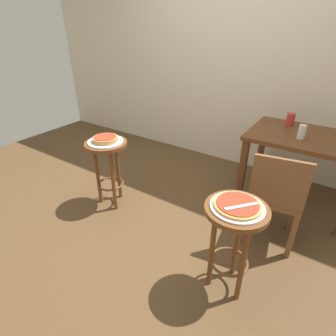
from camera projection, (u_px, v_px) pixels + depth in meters
ground_plane at (156, 220)px, 2.58m from camera, size 6.00×6.00×0.00m
back_wall at (237, 40)px, 3.07m from camera, size 6.00×0.10×3.00m
stool_foreground at (234, 230)px, 1.70m from camera, size 0.40×0.40×0.69m
serving_plate_foreground at (237, 207)px, 1.62m from camera, size 0.33×0.33×0.01m
pizza_foreground at (238, 205)px, 1.61m from camera, size 0.29×0.29×0.02m
stool_middle at (108, 159)px, 2.59m from camera, size 0.40×0.40×0.69m
serving_plate_middle at (106, 142)px, 2.51m from camera, size 0.33×0.33×0.01m
pizza_middle at (105, 139)px, 2.49m from camera, size 0.23×0.23×0.05m
dining_table at (304, 147)px, 2.55m from camera, size 1.03×0.74×0.75m
cup_near_edge at (302, 132)px, 2.40m from camera, size 0.07×0.07×0.13m
cup_far_edge at (291, 119)px, 2.73m from camera, size 0.08×0.08×0.12m
wooden_chair at (276, 196)px, 2.12m from camera, size 0.46×0.46×0.85m
pizza_server_knife at (242, 206)px, 1.57m from camera, size 0.16×0.18×0.01m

